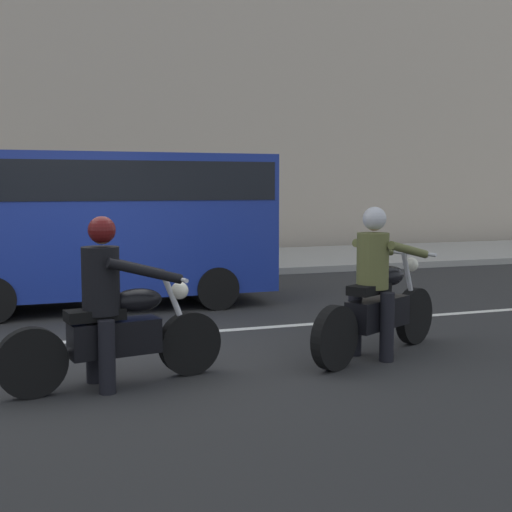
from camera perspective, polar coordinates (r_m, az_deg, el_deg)
The scene contains 6 objects.
ground_plane at distance 7.63m, azimuth -12.50°, elevation -8.24°, with size 80.00×80.00×0.00m, color #282828.
sidewalk_slab at distance 15.48m, azimuth -16.13°, elevation -0.94°, with size 40.00×4.40×0.14m, color #99968E.
lane_marking_stripe at distance 8.47m, azimuth -16.04°, elevation -6.90°, with size 18.00×0.14×0.01m, color silver.
motorcycle_with_rider_black_leather at distance 6.45m, azimuth -11.77°, elevation -5.02°, with size 2.11×0.76×1.57m.
motorcycle_with_rider_olive at distance 7.52m, azimuth 10.04°, elevation -3.26°, with size 2.02×1.19×1.62m.
parked_van_cobalt_blue at distance 10.69m, azimuth -12.71°, elevation 3.05°, with size 5.05×1.96×2.31m.
Camera 1 is at (-0.87, -7.36, 1.84)m, focal length 48.27 mm.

